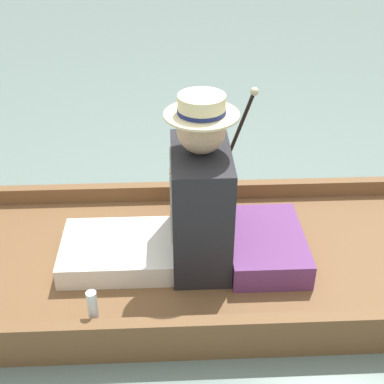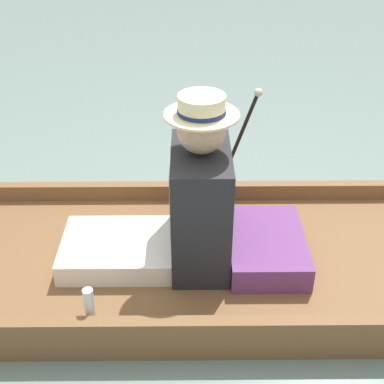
# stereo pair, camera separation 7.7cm
# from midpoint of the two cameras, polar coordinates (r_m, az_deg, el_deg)

# --- Properties ---
(ground_plane) EXTENTS (16.00, 16.00, 0.00)m
(ground_plane) POSITION_cam_midpoint_polar(r_m,az_deg,el_deg) (2.74, 1.40, -8.56)
(ground_plane) COLOR slate
(punt_boat) EXTENTS (1.12, 3.33, 0.20)m
(punt_boat) POSITION_cam_midpoint_polar(r_m,az_deg,el_deg) (2.70, 1.42, -7.53)
(punt_boat) COLOR brown
(punt_boat) RESTS_ON ground_plane
(seat_cushion) EXTENTS (0.52, 0.37, 0.13)m
(seat_cushion) POSITION_cam_midpoint_polar(r_m,az_deg,el_deg) (2.64, 8.70, -5.80)
(seat_cushion) COLOR #6B3875
(seat_cushion) RESTS_ON punt_boat
(seated_person) EXTENTS (0.46, 0.83, 0.85)m
(seated_person) POSITION_cam_midpoint_polar(r_m,az_deg,el_deg) (2.47, -0.24, -1.68)
(seated_person) COLOR white
(seated_person) RESTS_ON punt_boat
(teddy_bear) EXTENTS (0.26, 0.15, 0.37)m
(teddy_bear) POSITION_cam_midpoint_polar(r_m,az_deg,el_deg) (2.87, 0.46, 0.73)
(teddy_bear) COLOR tan
(teddy_bear) RESTS_ON punt_boat
(wine_glass) EXTENTS (0.07, 0.07, 0.19)m
(wine_glass) POSITION_cam_midpoint_polar(r_m,az_deg,el_deg) (2.28, -9.93, -11.74)
(wine_glass) COLOR silver
(wine_glass) RESTS_ON punt_boat
(walking_cane) EXTENTS (0.04, 0.25, 0.70)m
(walking_cane) POSITION_cam_midpoint_polar(r_m,az_deg,el_deg) (2.84, 5.83, 5.69)
(walking_cane) COLOR black
(walking_cane) RESTS_ON punt_boat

